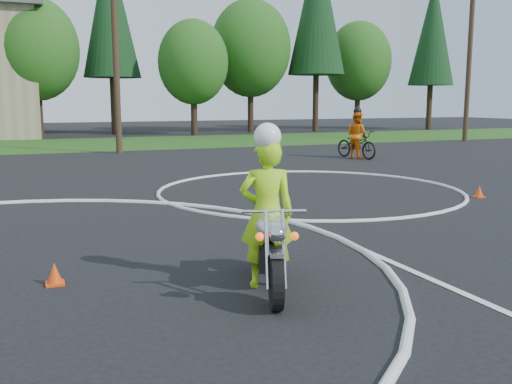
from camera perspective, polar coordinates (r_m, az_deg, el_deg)
name	(u,v)px	position (r m, az deg, el deg)	size (l,w,h in m)	color
grass_strip	(4,147)	(32.56, -23.88, 4.18)	(120.00, 10.00, 0.02)	#1E4714
course_markings	(104,241)	(10.16, -14.93, -4.79)	(19.05, 19.05, 0.12)	silver
primary_motorcycle	(270,247)	(7.28, 1.46, -5.54)	(1.02, 2.12, 1.15)	black
rider_primary_grp	(267,209)	(7.30, 1.10, -1.71)	(0.81, 0.66, 2.13)	#ABF019
rider_second_grp	(357,140)	(24.20, 10.04, 5.11)	(1.23, 2.31, 2.11)	black
traffic_cones	(115,296)	(6.99, -13.88, -10.05)	(15.06, 8.69, 0.30)	#ED410C
treeline	(224,41)	(42.57, -3.22, 14.85)	(38.20, 8.10, 14.52)	#382619
utility_poles	(115,36)	(26.90, -13.92, 14.88)	(41.60, 1.12, 10.00)	#473321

